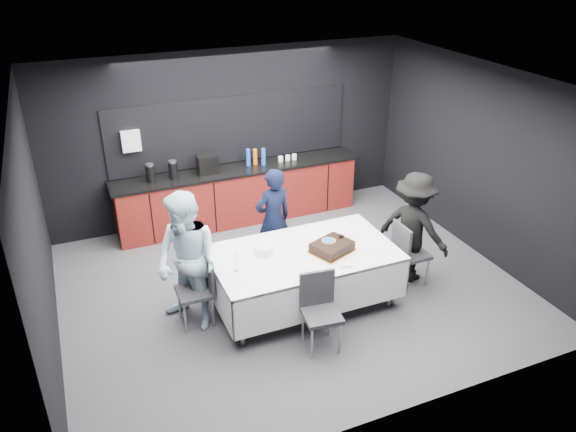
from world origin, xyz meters
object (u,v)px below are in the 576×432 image
(party_table, at_px, (303,261))
(chair_right, at_px, (407,250))
(person_center, at_px, (273,220))
(chair_left, at_px, (200,285))
(cake_assembly, at_px, (332,247))
(champagne_flute, at_px, (235,259))
(plate_stack, at_px, (263,250))
(chair_near, at_px, (320,305))
(person_right, at_px, (414,227))
(person_left, at_px, (188,262))

(party_table, relative_size, chair_right, 2.51)
(person_center, bearing_deg, chair_left, 24.46)
(party_table, distance_m, cake_assembly, 0.41)
(party_table, height_order, champagne_flute, champagne_flute)
(champagne_flute, height_order, person_center, person_center)
(plate_stack, height_order, chair_left, chair_left)
(cake_assembly, relative_size, chair_near, 0.67)
(party_table, distance_m, plate_stack, 0.54)
(party_table, relative_size, person_right, 1.47)
(chair_near, relative_size, person_left, 0.52)
(cake_assembly, xyz_separation_m, chair_left, (-1.64, 0.27, -0.31))
(chair_right, distance_m, person_center, 1.89)
(champagne_flute, height_order, person_right, person_right)
(cake_assembly, relative_size, chair_left, 0.67)
(cake_assembly, xyz_separation_m, person_center, (-0.35, 1.12, -0.08))
(cake_assembly, distance_m, chair_near, 0.88)
(chair_left, xyz_separation_m, person_center, (1.29, 0.84, 0.23))
(cake_assembly, relative_size, chair_right, 0.67)
(champagne_flute, height_order, chair_right, champagne_flute)
(cake_assembly, relative_size, person_right, 0.39)
(chair_right, xyz_separation_m, person_center, (-1.51, 1.11, 0.23))
(party_table, bearing_deg, cake_assembly, -20.74)
(cake_assembly, distance_m, plate_stack, 0.86)
(cake_assembly, xyz_separation_m, chair_near, (-0.49, -0.67, -0.31))
(chair_left, height_order, person_right, person_right)
(cake_assembly, relative_size, person_left, 0.35)
(party_table, height_order, cake_assembly, cake_assembly)
(chair_right, height_order, chair_near, same)
(person_center, relative_size, person_left, 0.87)
(party_table, relative_size, plate_stack, 9.68)
(chair_right, bearing_deg, chair_near, -157.59)
(cake_assembly, xyz_separation_m, person_left, (-1.77, 0.28, 0.04))
(chair_near, bearing_deg, cake_assembly, 53.98)
(person_center, distance_m, person_right, 1.93)
(party_table, xyz_separation_m, person_center, (-0.02, 0.99, 0.13))
(plate_stack, relative_size, chair_near, 0.26)
(party_table, bearing_deg, chair_right, -4.57)
(person_left, bearing_deg, cake_assembly, 49.48)
(chair_right, relative_size, chair_near, 1.00)
(party_table, xyz_separation_m, person_left, (-1.44, 0.15, 0.24))
(plate_stack, bearing_deg, chair_right, -8.29)
(person_right, bearing_deg, chair_near, 85.39)
(champagne_flute, xyz_separation_m, person_right, (2.56, 0.09, -0.15))
(cake_assembly, height_order, person_right, person_right)
(chair_right, bearing_deg, party_table, 175.43)
(plate_stack, xyz_separation_m, person_left, (-0.96, -0.02, 0.05))
(plate_stack, xyz_separation_m, person_center, (0.46, 0.82, -0.06))
(cake_assembly, relative_size, plate_stack, 2.59)
(cake_assembly, distance_m, champagne_flute, 1.26)
(chair_near, xyz_separation_m, person_center, (0.13, 1.79, 0.23))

